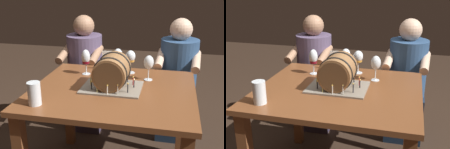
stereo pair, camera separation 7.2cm
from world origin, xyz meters
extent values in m
cube|color=brown|center=(0.00, 0.00, 0.74)|extent=(1.12, 0.98, 0.03)
cube|color=brown|center=(-0.50, 0.43, 0.36)|extent=(0.07, 0.07, 0.72)
cube|color=brown|center=(0.50, 0.43, 0.36)|extent=(0.07, 0.07, 0.72)
cube|color=gray|center=(-0.01, 0.01, 0.77)|extent=(0.41, 0.31, 0.01)
cylinder|color=olive|center=(-0.01, 0.01, 0.88)|extent=(0.22, 0.25, 0.22)
cylinder|color=brown|center=(-0.01, -0.12, 0.88)|extent=(0.20, 0.00, 0.20)
cylinder|color=brown|center=(-0.01, 0.14, 0.88)|extent=(0.20, 0.00, 0.20)
torus|color=black|center=(-0.01, -0.06, 0.88)|extent=(0.24, 0.01, 0.24)
torus|color=black|center=(-0.01, 0.08, 0.88)|extent=(0.24, 0.01, 0.24)
cylinder|color=black|center=(0.14, 0.02, 0.80)|extent=(0.01, 0.01, 0.05)
sphere|color=#F9C64C|center=(0.14, 0.02, 0.83)|extent=(0.01, 0.01, 0.01)
cylinder|color=#D64C47|center=(0.13, 0.07, 0.80)|extent=(0.01, 0.01, 0.05)
sphere|color=#F9C64C|center=(0.13, 0.07, 0.83)|extent=(0.01, 0.01, 0.01)
cylinder|color=black|center=(0.08, 0.12, 0.80)|extent=(0.01, 0.01, 0.05)
sphere|color=#F9C64C|center=(0.08, 0.12, 0.83)|extent=(0.01, 0.01, 0.01)
cylinder|color=silver|center=(-0.02, 0.15, 0.80)|extent=(0.01, 0.01, 0.06)
sphere|color=#F9C64C|center=(-0.02, 0.15, 0.84)|extent=(0.01, 0.01, 0.01)
cylinder|color=#D64C47|center=(-0.09, 0.13, 0.80)|extent=(0.01, 0.01, 0.06)
sphere|color=#F9C64C|center=(-0.09, 0.13, 0.83)|extent=(0.01, 0.01, 0.01)
cylinder|color=silver|center=(-0.15, 0.07, 0.80)|extent=(0.01, 0.01, 0.06)
sphere|color=#F9C64C|center=(-0.15, 0.07, 0.83)|extent=(0.01, 0.01, 0.01)
cylinder|color=#EAD666|center=(-0.16, 0.01, 0.80)|extent=(0.01, 0.01, 0.05)
sphere|color=#F9C64C|center=(-0.16, 0.01, 0.83)|extent=(0.01, 0.01, 0.01)
cylinder|color=black|center=(-0.13, -0.07, 0.80)|extent=(0.01, 0.01, 0.05)
sphere|color=#F9C64C|center=(-0.13, -0.07, 0.83)|extent=(0.01, 0.01, 0.01)
cylinder|color=#EAD666|center=(-0.08, -0.11, 0.80)|extent=(0.01, 0.01, 0.06)
sphere|color=#F9C64C|center=(-0.08, -0.11, 0.84)|extent=(0.01, 0.01, 0.01)
cylinder|color=silver|center=(-0.01, -0.13, 0.80)|extent=(0.01, 0.01, 0.05)
sphere|color=#F9C64C|center=(-0.01, -0.13, 0.83)|extent=(0.01, 0.01, 0.01)
cylinder|color=silver|center=(0.06, -0.12, 0.80)|extent=(0.01, 0.01, 0.06)
sphere|color=#F9C64C|center=(0.06, -0.12, 0.84)|extent=(0.01, 0.01, 0.01)
cylinder|color=black|center=(0.11, -0.07, 0.80)|extent=(0.01, 0.01, 0.06)
sphere|color=#F9C64C|center=(0.11, -0.07, 0.83)|extent=(0.01, 0.01, 0.01)
cylinder|color=white|center=(-0.27, 0.26, 0.76)|extent=(0.06, 0.06, 0.00)
cylinder|color=white|center=(-0.27, 0.26, 0.80)|extent=(0.01, 0.01, 0.08)
ellipsoid|color=white|center=(-0.27, 0.26, 0.90)|extent=(0.07, 0.07, 0.11)
cylinder|color=maroon|center=(-0.27, 0.26, 0.87)|extent=(0.06, 0.06, 0.04)
cylinder|color=white|center=(0.22, 0.23, 0.76)|extent=(0.06, 0.06, 0.00)
cylinder|color=white|center=(0.22, 0.23, 0.80)|extent=(0.01, 0.01, 0.08)
ellipsoid|color=white|center=(0.22, 0.23, 0.90)|extent=(0.07, 0.07, 0.10)
cylinder|color=white|center=(-0.04, 0.40, 0.76)|extent=(0.07, 0.07, 0.00)
cylinder|color=white|center=(-0.04, 0.40, 0.80)|extent=(0.01, 0.01, 0.07)
ellipsoid|color=white|center=(-0.04, 0.40, 0.89)|extent=(0.08, 0.08, 0.11)
cylinder|color=beige|center=(-0.04, 0.40, 0.86)|extent=(0.06, 0.06, 0.05)
cylinder|color=white|center=(0.06, 0.36, 0.76)|extent=(0.07, 0.07, 0.00)
cylinder|color=white|center=(0.06, 0.36, 0.81)|extent=(0.01, 0.01, 0.09)
ellipsoid|color=white|center=(0.06, 0.36, 0.90)|extent=(0.08, 0.08, 0.09)
cylinder|color=#C6842D|center=(0.06, 0.36, 0.87)|extent=(0.06, 0.06, 0.03)
cylinder|color=white|center=(-0.41, -0.35, 0.83)|extent=(0.08, 0.08, 0.14)
cylinder|color=#C6842D|center=(-0.41, -0.35, 0.81)|extent=(0.07, 0.07, 0.09)
cylinder|color=white|center=(-0.41, -0.35, 0.86)|extent=(0.07, 0.07, 0.01)
cube|color=silver|center=(-0.12, 0.40, 0.84)|extent=(0.11, 0.03, 0.16)
cube|color=#372D40|center=(-0.44, 0.77, 0.23)|extent=(0.34, 0.32, 0.45)
cylinder|color=#5B4C6B|center=(-0.44, 0.77, 0.71)|extent=(0.34, 0.34, 0.51)
sphere|color=#A87A5B|center=(-0.44, 0.77, 1.05)|extent=(0.20, 0.20, 0.20)
cylinder|color=#A87A5B|center=(-0.30, 0.63, 0.81)|extent=(0.07, 0.31, 0.14)
cylinder|color=#A87A5B|center=(-0.60, 0.64, 0.81)|extent=(0.07, 0.31, 0.14)
cube|color=#1B2D46|center=(0.44, 0.77, 0.23)|extent=(0.34, 0.32, 0.45)
cylinder|color=#2D4C75|center=(0.44, 0.77, 0.71)|extent=(0.36, 0.36, 0.51)
sphere|color=beige|center=(0.44, 0.77, 1.05)|extent=(0.20, 0.20, 0.20)
cylinder|color=beige|center=(0.59, 0.62, 0.81)|extent=(0.09, 0.31, 0.14)
cylinder|color=beige|center=(0.28, 0.65, 0.81)|extent=(0.09, 0.31, 0.14)
camera|label=1|loc=(0.39, -1.81, 1.51)|focal=46.30mm
camera|label=2|loc=(0.46, -1.79, 1.51)|focal=46.30mm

